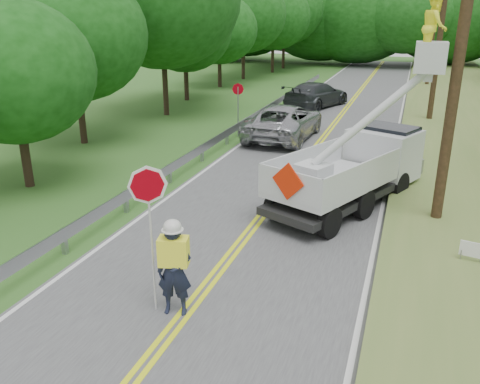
% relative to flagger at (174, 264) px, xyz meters
% --- Properties ---
extents(road, '(7.20, 96.00, 0.03)m').
position_rel_flagger_xyz_m(road, '(0.21, 11.50, -1.13)').
color(road, '#47484A').
rests_on(road, ground).
extents(guardrail, '(0.18, 48.00, 0.77)m').
position_rel_flagger_xyz_m(guardrail, '(-3.81, 12.41, -0.59)').
color(guardrail, '#94959C').
rests_on(guardrail, ground).
extents(utility_poles, '(1.60, 43.30, 10.00)m').
position_rel_flagger_xyz_m(utility_poles, '(5.21, 14.52, 4.13)').
color(utility_poles, black).
rests_on(utility_poles, ground).
extents(treeline_left, '(9.56, 54.66, 10.74)m').
position_rel_flagger_xyz_m(treeline_left, '(-10.19, 27.65, 4.47)').
color(treeline_left, '#332319').
rests_on(treeline_left, ground).
extents(treeline_horizon, '(56.59, 13.78, 10.66)m').
position_rel_flagger_xyz_m(treeline_horizon, '(-1.00, 53.83, 4.36)').
color(treeline_horizon, '#10410D').
rests_on(treeline_horizon, ground).
extents(flagger, '(1.17, 0.61, 3.15)m').
position_rel_flagger_xyz_m(flagger, '(0.00, 0.00, 0.00)').
color(flagger, '#191E33').
rests_on(flagger, road).
extents(bucket_truck, '(4.62, 6.69, 6.35)m').
position_rel_flagger_xyz_m(bucket_truck, '(3.01, 7.93, 0.33)').
color(bucket_truck, black).
rests_on(bucket_truck, road).
extents(suv_silver, '(3.01, 6.14, 1.68)m').
position_rel_flagger_xyz_m(suv_silver, '(-1.63, 15.50, -0.28)').
color(suv_silver, '#A5A6AB').
rests_on(suv_silver, road).
extents(suv_darkgrey, '(3.99, 5.97, 1.61)m').
position_rel_flagger_xyz_m(suv_darkgrey, '(-1.76, 24.62, -0.32)').
color(suv_darkgrey, '#33373B').
rests_on(suv_darkgrey, road).
extents(stop_sign_permanent, '(0.54, 0.21, 2.66)m').
position_rel_flagger_xyz_m(stop_sign_permanent, '(-3.87, 15.04, 0.64)').
color(stop_sign_permanent, '#94959C').
rests_on(stop_sign_permanent, ground).
extents(yard_sign, '(0.54, 0.14, 0.78)m').
position_rel_flagger_xyz_m(yard_sign, '(5.90, 3.87, -0.57)').
color(yard_sign, white).
rests_on(yard_sign, ground).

